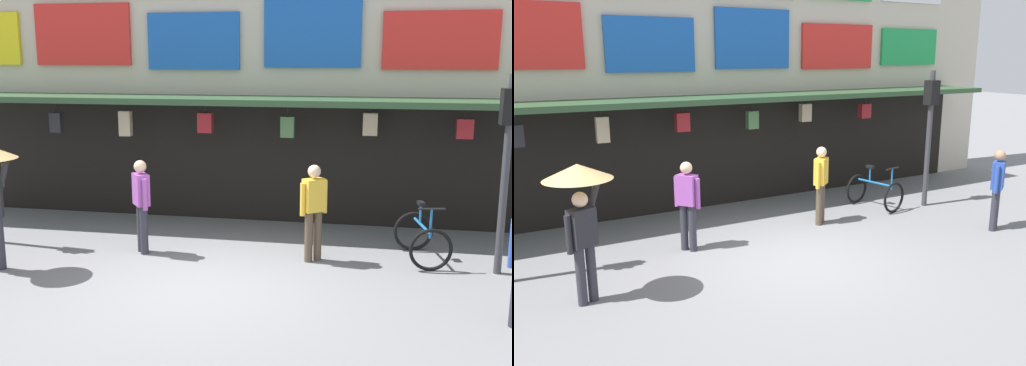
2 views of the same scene
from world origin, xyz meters
TOP-DOWN VIEW (x-y plane):
  - ground_plane at (0.00, 0.00)m, footprint 80.00×80.00m
  - shopfront at (-0.00, 4.57)m, footprint 18.00×2.60m
  - traffic_light_far at (4.57, 1.48)m, footprint 0.29×0.33m
  - bicycle_parked at (3.39, 1.90)m, footprint 0.94×1.28m
  - pedestrian_in_red at (1.56, 1.52)m, footprint 0.43×0.40m
  - pedestrian_in_black at (-1.48, 1.39)m, footprint 0.40×0.44m

SIDE VIEW (x-z plane):
  - ground_plane at x=0.00m, z-range 0.00..0.00m
  - bicycle_parked at x=3.39m, z-range -0.13..0.92m
  - pedestrian_in_red at x=1.56m, z-range 0.11..1.79m
  - pedestrian_in_black at x=-1.48m, z-range 0.11..1.79m
  - traffic_light_far at x=4.57m, z-range 0.54..3.74m
  - shopfront at x=0.00m, z-range -0.04..7.96m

